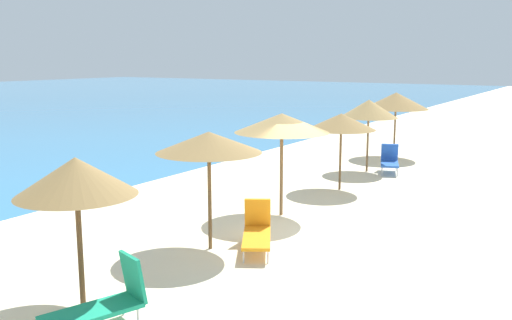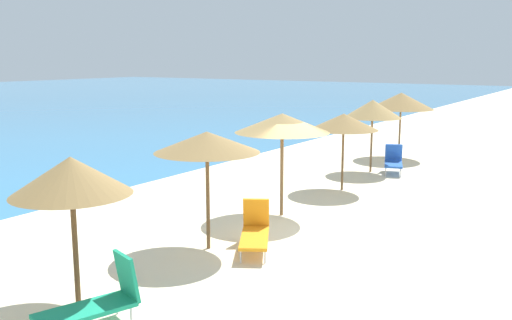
{
  "view_description": "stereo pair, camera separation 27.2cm",
  "coord_description": "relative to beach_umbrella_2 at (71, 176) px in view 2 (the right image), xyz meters",
  "views": [
    {
      "loc": [
        -11.82,
        -5.78,
        4.13
      ],
      "look_at": [
        0.14,
        1.68,
        1.59
      ],
      "focal_mm": 39.74,
      "sensor_mm": 36.0,
      "label": 1
    },
    {
      "loc": [
        -11.67,
        -6.01,
        4.13
      ],
      "look_at": [
        0.14,
        1.68,
        1.59
      ],
      "focal_mm": 39.74,
      "sensor_mm": 36.0,
      "label": 2
    }
  ],
  "objects": [
    {
      "name": "ground_plane",
      "position": [
        5.74,
        -1.46,
        -2.23
      ],
      "size": [
        160.0,
        160.0,
        0.0
      ],
      "primitive_type": "plane",
      "color": "beige"
    },
    {
      "name": "beach_umbrella_2",
      "position": [
        0.0,
        0.0,
        0.0
      ],
      "size": [
        1.99,
        1.99,
        2.56
      ],
      "color": "brown",
      "rests_on": "ground_plane"
    },
    {
      "name": "beach_umbrella_3",
      "position": [
        3.5,
        -0.08,
        0.13
      ],
      "size": [
        2.28,
        2.28,
        2.59
      ],
      "color": "brown",
      "rests_on": "ground_plane"
    },
    {
      "name": "beach_umbrella_4",
      "position": [
        6.69,
        -0.07,
        0.23
      ],
      "size": [
        2.48,
        2.48,
        2.72
      ],
      "color": "brown",
      "rests_on": "ground_plane"
    },
    {
      "name": "beach_umbrella_5",
      "position": [
        10.26,
        -0.19,
        -0.06
      ],
      "size": [
        2.16,
        2.16,
        2.43
      ],
      "color": "brown",
      "rests_on": "ground_plane"
    },
    {
      "name": "beach_umbrella_6",
      "position": [
        13.51,
        0.15,
        0.08
      ],
      "size": [
        2.11,
        2.11,
        2.65
      ],
      "color": "brown",
      "rests_on": "ground_plane"
    },
    {
      "name": "beach_umbrella_7",
      "position": [
        16.99,
        0.29,
        0.15
      ],
      "size": [
        2.68,
        2.68,
        2.73
      ],
      "color": "brown",
      "rests_on": "ground_plane"
    },
    {
      "name": "lounge_chair_0",
      "position": [
        13.75,
        -0.63,
        -1.78
      ],
      "size": [
        1.49,
        1.05,
        1.02
      ],
      "rotation": [
        0.0,
        0.0,
        1.92
      ],
      "color": "blue",
      "rests_on": "ground_plane"
    },
    {
      "name": "lounge_chair_1",
      "position": [
        -0.38,
        -0.94,
        -1.78
      ],
      "size": [
        1.65,
        1.07,
        1.1
      ],
      "rotation": [
        0.0,
        0.0,
        1.24
      ],
      "color": "#199972",
      "rests_on": "ground_plane"
    },
    {
      "name": "lounge_chair_4",
      "position": [
        4.0,
        -0.98,
        -1.82
      ],
      "size": [
        1.7,
        1.33,
        1.02
      ],
      "rotation": [
        0.0,
        0.0,
        2.1
      ],
      "color": "orange",
      "rests_on": "ground_plane"
    }
  ]
}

